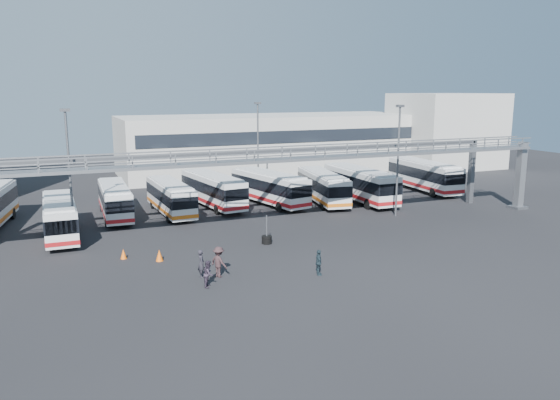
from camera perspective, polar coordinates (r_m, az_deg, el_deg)
name	(u,v)px	position (r m, az deg, el deg)	size (l,w,h in m)	color
ground	(313,250)	(40.13, 3.50, -5.26)	(140.00, 140.00, 0.00)	black
gantry	(282,166)	(44.19, 0.20, 3.62)	(51.40, 5.15, 7.10)	gray
warehouse	(271,143)	(78.41, -0.95, 5.94)	(42.00, 14.00, 8.00)	#9E9E99
building_right	(446,130)	(86.54, 16.91, 6.97)	(14.00, 12.00, 11.00)	#B2B2AD
light_pole_left	(70,171)	(42.80, -21.13, 2.89)	(0.70, 0.35, 10.21)	#4C4F54
light_pole_mid	(398,155)	(50.97, 12.24, 4.66)	(0.70, 0.35, 10.21)	#4C4F54
light_pole_back	(258,143)	(60.52, -2.32, 5.94)	(0.70, 0.35, 10.21)	#4C4F54
bus_1	(60,216)	(46.49, -22.03, -1.60)	(2.39, 10.16, 3.08)	silver
bus_2	(115,199)	(52.03, -16.88, 0.06)	(2.62, 10.15, 3.06)	silver
bus_3	(170,196)	(52.17, -11.37, 0.37)	(2.78, 10.23, 3.08)	silver
bus_4	(213,189)	(54.80, -7.03, 1.16)	(3.94, 11.06, 3.29)	silver
bus_5	(269,187)	(55.48, -1.13, 1.39)	(4.74, 11.25, 3.33)	silver
bus_6	(323,186)	(56.50, 4.50, 1.47)	(4.08, 10.81, 3.21)	silver
bus_7	(360,183)	(57.54, 8.34, 1.73)	(2.80, 11.53, 3.50)	silver
bus_9	(424,175)	(65.05, 14.82, 2.58)	(3.35, 11.57, 3.47)	silver
pedestrian_a	(201,264)	(34.58, -8.22, -6.59)	(0.65, 0.43, 1.78)	black
pedestrian_b	(209,274)	(32.93, -7.47, -7.64)	(0.78, 0.61, 1.61)	#2C2431
pedestrian_c	(219,262)	(34.47, -6.41, -6.44)	(1.27, 0.73, 1.96)	#2F1F21
pedestrian_d	(319,263)	(34.70, 4.06, -6.54)	(0.97, 0.40, 1.66)	#1C2B33
cone_left	(159,255)	(38.42, -12.49, -5.66)	(0.50, 0.50, 0.80)	#E65B0C
cone_right	(123,254)	(39.54, -16.04, -5.43)	(0.44, 0.44, 0.69)	#E65B0C
tire_stack	(267,239)	(41.65, -1.40, -4.08)	(0.78, 0.78, 2.22)	black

